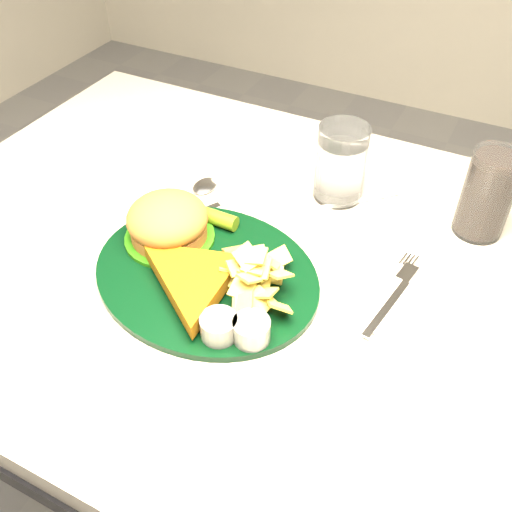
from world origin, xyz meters
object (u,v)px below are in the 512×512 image
(dinner_plate, at_px, (205,257))
(cola_glass, at_px, (488,194))
(fork_napkin, at_px, (389,304))
(water_glass, at_px, (341,163))
(table, at_px, (276,408))

(dinner_plate, xyz_separation_m, cola_glass, (0.31, 0.27, 0.03))
(cola_glass, relative_size, fork_napkin, 0.87)
(water_glass, relative_size, fork_napkin, 0.81)
(table, xyz_separation_m, cola_glass, (0.23, 0.20, 0.44))
(table, distance_m, water_glass, 0.48)
(water_glass, height_order, cola_glass, cola_glass)
(table, relative_size, dinner_plate, 3.65)
(dinner_plate, distance_m, fork_napkin, 0.25)
(dinner_plate, xyz_separation_m, fork_napkin, (0.24, 0.06, -0.03))
(table, relative_size, water_glass, 9.61)
(water_glass, bearing_deg, table, -94.03)
(fork_napkin, bearing_deg, table, -175.85)
(fork_napkin, bearing_deg, cola_glass, 80.52)
(table, xyz_separation_m, dinner_plate, (-0.08, -0.07, 0.41))
(table, height_order, water_glass, water_glass)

